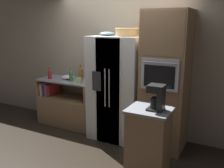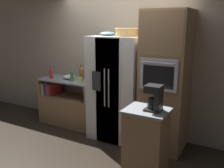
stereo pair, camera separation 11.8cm
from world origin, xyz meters
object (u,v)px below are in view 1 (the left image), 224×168
at_px(coffee_maker, 158,97).
at_px(mixing_bowl, 68,77).
at_px(wicker_basket, 127,32).
at_px(refrigerator, 117,88).
at_px(fruit_bowl, 107,34).
at_px(bottle_wide, 71,75).
at_px(wall_oven, 166,82).
at_px(bottle_tall, 81,74).
at_px(bottle_short, 50,74).
at_px(mug, 79,80).

bearing_deg(coffee_maker, mixing_bowl, 155.22).
height_order(wicker_basket, coffee_maker, wicker_basket).
relative_size(refrigerator, fruit_bowl, 6.52).
height_order(fruit_bowl, bottle_wide, fruit_bowl).
relative_size(wall_oven, bottle_wide, 8.80).
bearing_deg(coffee_maker, bottle_tall, 151.40).
distance_m(wall_oven, bottle_short, 2.32).
xyz_separation_m(wall_oven, wicker_basket, (-0.67, -0.03, 0.76)).
bearing_deg(mug, wicker_basket, 1.92).
relative_size(bottle_tall, bottle_short, 1.38).
bearing_deg(refrigerator, wall_oven, 1.18).
distance_m(refrigerator, mug, 0.78).
relative_size(mixing_bowl, coffee_maker, 0.75).
relative_size(wicker_basket, mixing_bowl, 1.56).
bearing_deg(bottle_short, fruit_bowl, 5.00).
bearing_deg(mug, refrigerator, 3.16).
xyz_separation_m(wall_oven, mug, (-1.62, -0.06, -0.13)).
bearing_deg(coffee_maker, bottle_wide, 156.32).
bearing_deg(wall_oven, mug, -177.88).
distance_m(mixing_bowl, coffee_maker, 2.36).
height_order(wall_oven, bottle_wide, wall_oven).
height_order(bottle_short, bottle_wide, bottle_wide).
height_order(bottle_tall, bottle_short, bottle_tall).
bearing_deg(mug, bottle_tall, 115.58).
bearing_deg(wicker_basket, mixing_bowl, 174.83).
bearing_deg(refrigerator, mixing_bowl, 174.61).
bearing_deg(coffee_maker, mug, 154.66).
height_order(wicker_basket, bottle_wide, wicker_basket).
distance_m(wicker_basket, bottle_wide, 1.42).
distance_m(bottle_short, mug, 0.70).
relative_size(wicker_basket, coffee_maker, 1.18).
bearing_deg(refrigerator, bottle_tall, 171.42).
relative_size(wicker_basket, bottle_tall, 1.25).
xyz_separation_m(wall_oven, mixing_bowl, (-1.99, 0.09, -0.14)).
distance_m(wall_oven, mixing_bowl, 1.99).
xyz_separation_m(bottle_wide, coffee_maker, (1.98, -0.87, 0.08)).
bearing_deg(bottle_tall, bottle_wide, -131.35).
bearing_deg(bottle_short, wall_oven, 1.61).
distance_m(bottle_short, bottle_wide, 0.49).
relative_size(refrigerator, bottle_wide, 7.18).
bearing_deg(fruit_bowl, mug, -169.25).
bearing_deg(wall_oven, fruit_bowl, 177.64).
bearing_deg(fruit_bowl, refrigerator, -15.22).
relative_size(wall_oven, mug, 18.38).
distance_m(bottle_short, mixing_bowl, 0.37).
height_order(refrigerator, wicker_basket, wicker_basket).
distance_m(mug, mixing_bowl, 0.40).
bearing_deg(bottle_short, mug, 0.42).
distance_m(wicker_basket, mixing_bowl, 1.60).
bearing_deg(bottle_short, coffee_maker, -18.64).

